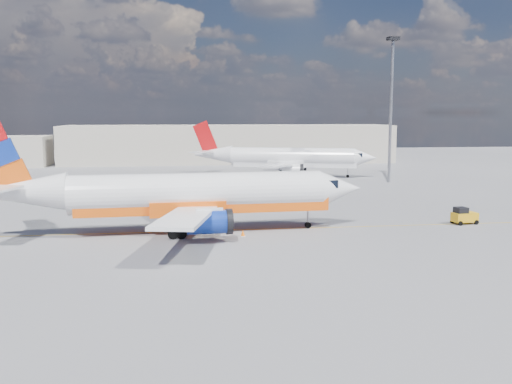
{
  "coord_description": "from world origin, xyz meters",
  "views": [
    {
      "loc": [
        -5.67,
        -48.05,
        10.68
      ],
      "look_at": [
        1.18,
        2.94,
        3.5
      ],
      "focal_mm": 40.0,
      "sensor_mm": 36.0,
      "label": 1
    }
  ],
  "objects": [
    {
      "name": "ground",
      "position": [
        0.0,
        0.0,
        0.0
      ],
      "size": [
        240.0,
        240.0,
        0.0
      ],
      "primitive_type": "plane",
      "color": "slate",
      "rests_on": "ground"
    },
    {
      "name": "taxi_line",
      "position": [
        0.0,
        3.0,
        0.01
      ],
      "size": [
        70.0,
        0.15,
        0.01
      ],
      "primitive_type": "cube",
      "color": "gold",
      "rests_on": "ground"
    },
    {
      "name": "terminal_main",
      "position": [
        5.0,
        75.0,
        4.0
      ],
      "size": [
        70.0,
        14.0,
        8.0
      ],
      "primitive_type": "cube",
      "color": "beige",
      "rests_on": "ground"
    },
    {
      "name": "floodlight_mast",
      "position": [
        26.29,
        35.85,
        13.14
      ],
      "size": [
        1.6,
        1.6,
        21.92
      ],
      "color": "gray",
      "rests_on": "ground"
    },
    {
      "name": "traffic_cone",
      "position": [
        -0.33,
        0.27,
        0.29
      ],
      "size": [
        0.42,
        0.42,
        0.59
      ],
      "color": "white",
      "rests_on": "ground"
    },
    {
      "name": "second_jet",
      "position": [
        12.01,
        45.54,
        3.12
      ],
      "size": [
        30.96,
        23.59,
        9.37
      ],
      "rotation": [
        0.0,
        0.0,
        -0.28
      ],
      "color": "white",
      "rests_on": "ground"
    },
    {
      "name": "gse_tug",
      "position": [
        21.46,
        2.93,
        0.78
      ],
      "size": [
        2.48,
        1.73,
        1.65
      ],
      "rotation": [
        0.0,
        0.0,
        0.14
      ],
      "color": "black",
      "rests_on": "ground"
    },
    {
      "name": "main_jet",
      "position": [
        -5.15,
        2.42,
        3.43
      ],
      "size": [
        33.94,
        26.81,
        10.28
      ],
      "rotation": [
        0.0,
        0.0,
        0.05
      ],
      "color": "white",
      "rests_on": "ground"
    }
  ]
}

